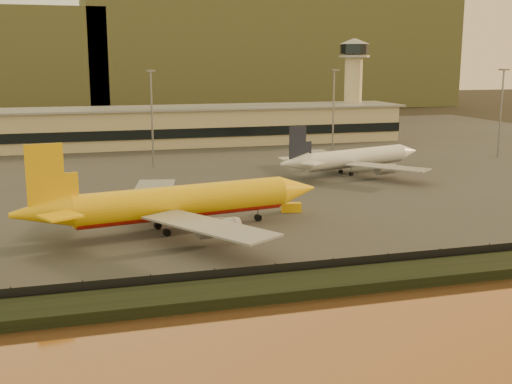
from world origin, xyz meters
TOP-DOWN VIEW (x-y plane):
  - ground at (0.00, 0.00)m, footprint 900.00×900.00m
  - embankment at (0.00, -17.00)m, footprint 320.00×7.00m
  - tarmac at (0.00, 95.00)m, footprint 320.00×220.00m
  - perimeter_fence at (0.00, -13.00)m, footprint 300.00×0.05m
  - terminal_building at (-14.52, 125.55)m, footprint 202.00×25.00m
  - control_tower at (70.00, 131.00)m, footprint 11.20×11.20m
  - apron_light_masts at (15.00, 75.00)m, footprint 152.20×12.20m
  - distant_hills at (-20.74, 340.00)m, footprint 470.00×160.00m
  - dhl_cargo_jet at (-14.02, 15.08)m, footprint 52.62×50.90m
  - white_narrowbody_jet at (36.93, 57.22)m, footprint 43.78×41.63m
  - gse_vehicle_yellow at (8.52, 22.64)m, footprint 4.02×2.45m
  - gse_vehicle_white at (-27.64, 34.94)m, footprint 3.89×2.16m

SIDE VIEW (x-z plane):
  - ground at x=0.00m, z-range 0.00..0.00m
  - tarmac at x=0.00m, z-range 0.00..0.20m
  - embankment at x=0.00m, z-range 0.00..1.40m
  - gse_vehicle_white at x=-27.64m, z-range 0.20..1.86m
  - gse_vehicle_yellow at x=8.52m, z-range 0.20..1.89m
  - perimeter_fence at x=0.00m, z-range 0.20..2.40m
  - white_narrowbody_jet at x=36.93m, z-range -2.39..10.48m
  - dhl_cargo_jet at x=-14.02m, z-range -2.97..12.78m
  - terminal_building at x=-14.52m, z-range -0.05..12.55m
  - apron_light_masts at x=15.00m, z-range 3.00..28.40m
  - control_tower at x=70.00m, z-range 3.91..39.41m
  - distant_hills at x=-20.74m, z-range -3.61..66.39m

